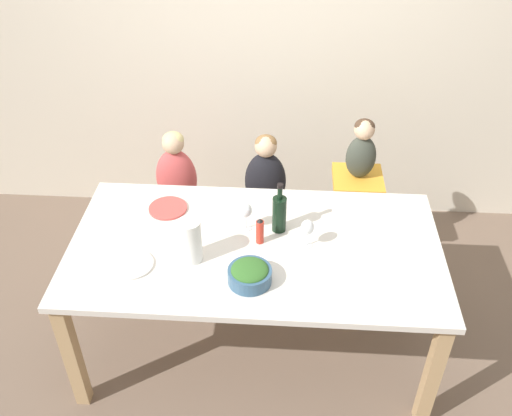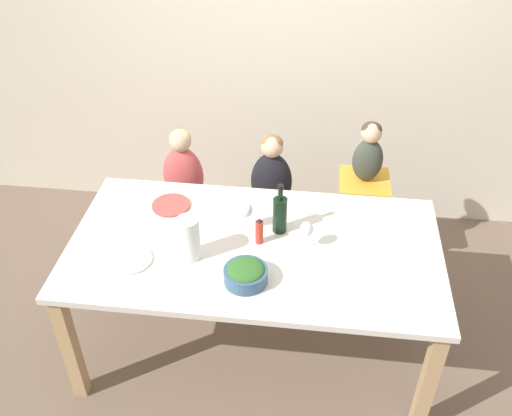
% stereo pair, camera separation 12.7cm
% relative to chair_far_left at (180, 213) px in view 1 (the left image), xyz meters
% --- Properties ---
extents(ground_plane, '(14.00, 14.00, 0.00)m').
position_rel_chair_far_left_xyz_m(ground_plane, '(0.55, -0.75, -0.36)').
color(ground_plane, '#705B4C').
extents(wall_back, '(10.00, 0.06, 2.70)m').
position_rel_chair_far_left_xyz_m(wall_back, '(0.55, 0.64, 0.99)').
color(wall_back, beige).
rests_on(wall_back, ground_plane).
extents(dining_table, '(1.90, 0.99, 0.77)m').
position_rel_chair_far_left_xyz_m(dining_table, '(0.55, -0.75, 0.32)').
color(dining_table, silver).
rests_on(dining_table, ground_plane).
extents(chair_far_left, '(0.36, 0.37, 0.44)m').
position_rel_chair_far_left_xyz_m(chair_far_left, '(0.00, 0.00, 0.00)').
color(chair_far_left, silver).
rests_on(chair_far_left, ground_plane).
extents(chair_far_center, '(0.36, 0.37, 0.44)m').
position_rel_chair_far_left_xyz_m(chair_far_center, '(0.56, 0.00, 0.00)').
color(chair_far_center, silver).
rests_on(chair_far_center, ground_plane).
extents(chair_right_highchair, '(0.31, 0.31, 0.70)m').
position_rel_chair_far_left_xyz_m(chair_right_highchair, '(1.14, 0.00, 0.17)').
color(chair_right_highchair, silver).
rests_on(chair_right_highchair, ground_plane).
extents(person_child_left, '(0.26, 0.17, 0.52)m').
position_rel_chair_far_left_xyz_m(person_child_left, '(0.00, 0.00, 0.33)').
color(person_child_left, '#C64C4C').
rests_on(person_child_left, chair_far_left).
extents(person_child_center, '(0.26, 0.17, 0.52)m').
position_rel_chair_far_left_xyz_m(person_child_center, '(0.56, 0.00, 0.33)').
color(person_child_center, black).
rests_on(person_child_center, chair_far_center).
extents(person_baby_right, '(0.18, 0.13, 0.39)m').
position_rel_chair_far_left_xyz_m(person_baby_right, '(1.14, 0.00, 0.54)').
color(person_baby_right, '#3D4238').
rests_on(person_baby_right, chair_right_highchair).
extents(wine_bottle, '(0.07, 0.07, 0.29)m').
position_rel_chair_far_left_xyz_m(wine_bottle, '(0.66, -0.62, 0.51)').
color(wine_bottle, black).
rests_on(wine_bottle, dining_table).
extents(paper_towel_roll, '(0.11, 0.11, 0.23)m').
position_rel_chair_far_left_xyz_m(paper_towel_roll, '(0.24, -0.87, 0.52)').
color(paper_towel_roll, white).
rests_on(paper_towel_roll, dining_table).
extents(wine_glass_near, '(0.07, 0.07, 0.16)m').
position_rel_chair_far_left_xyz_m(wine_glass_near, '(0.81, -0.74, 0.52)').
color(wine_glass_near, white).
rests_on(wine_glass_near, dining_table).
extents(wine_glass_far, '(0.07, 0.07, 0.16)m').
position_rel_chair_far_left_xyz_m(wine_glass_far, '(0.49, -0.62, 0.52)').
color(wine_glass_far, white).
rests_on(wine_glass_far, dining_table).
extents(salad_bowl_large, '(0.21, 0.21, 0.10)m').
position_rel_chair_far_left_xyz_m(salad_bowl_large, '(0.54, -1.01, 0.45)').
color(salad_bowl_large, '#335675').
rests_on(salad_bowl_large, dining_table).
extents(dinner_plate_front_left, '(0.21, 0.21, 0.01)m').
position_rel_chair_far_left_xyz_m(dinner_plate_front_left, '(-0.04, -0.94, 0.41)').
color(dinner_plate_front_left, silver).
rests_on(dinner_plate_front_left, dining_table).
extents(dinner_plate_back_left, '(0.21, 0.21, 0.01)m').
position_rel_chair_far_left_xyz_m(dinner_plate_back_left, '(0.05, -0.48, 0.41)').
color(dinner_plate_back_left, '#D14C47').
rests_on(dinner_plate_back_left, dining_table).
extents(condiment_bottle_hot_sauce, '(0.04, 0.04, 0.15)m').
position_rel_chair_far_left_xyz_m(condiment_bottle_hot_sauce, '(0.57, -0.73, 0.48)').
color(condiment_bottle_hot_sauce, red).
rests_on(condiment_bottle_hot_sauce, dining_table).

